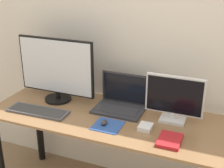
{
  "coord_description": "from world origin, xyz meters",
  "views": [
    {
      "loc": [
        0.76,
        -1.48,
        1.79
      ],
      "look_at": [
        0.01,
        0.36,
        0.98
      ],
      "focal_mm": 50.0,
      "sensor_mm": 36.0,
      "label": 1
    }
  ],
  "objects_px": {
    "book": "(170,140)",
    "laptop": "(121,101)",
    "keyboard": "(38,111)",
    "mouse": "(104,122)",
    "monitor_left": "(56,70)",
    "power_brick": "(145,127)",
    "monitor_right": "(174,99)"
  },
  "relations": [
    {
      "from": "book",
      "to": "laptop",
      "type": "bearing_deg",
      "value": 144.03
    },
    {
      "from": "keyboard",
      "to": "mouse",
      "type": "height_order",
      "value": "mouse"
    },
    {
      "from": "mouse",
      "to": "monitor_left",
      "type": "bearing_deg",
      "value": 155.0
    },
    {
      "from": "keyboard",
      "to": "power_brick",
      "type": "xyz_separation_m",
      "value": [
        0.79,
        0.06,
        0.01
      ]
    },
    {
      "from": "laptop",
      "to": "mouse",
      "type": "bearing_deg",
      "value": -93.04
    },
    {
      "from": "keyboard",
      "to": "mouse",
      "type": "relative_size",
      "value": 7.35
    },
    {
      "from": "laptop",
      "to": "book",
      "type": "bearing_deg",
      "value": -35.97
    },
    {
      "from": "monitor_right",
      "to": "mouse",
      "type": "relative_size",
      "value": 6.26
    },
    {
      "from": "power_brick",
      "to": "monitor_left",
      "type": "bearing_deg",
      "value": 167.02
    },
    {
      "from": "monitor_right",
      "to": "power_brick",
      "type": "xyz_separation_m",
      "value": [
        -0.14,
        -0.18,
        -0.15
      ]
    },
    {
      "from": "monitor_left",
      "to": "power_brick",
      "type": "xyz_separation_m",
      "value": [
        0.77,
        -0.18,
        -0.24
      ]
    },
    {
      "from": "laptop",
      "to": "power_brick",
      "type": "relative_size",
      "value": 3.62
    },
    {
      "from": "power_brick",
      "to": "laptop",
      "type": "bearing_deg",
      "value": 138.68
    },
    {
      "from": "keyboard",
      "to": "book",
      "type": "distance_m",
      "value": 0.97
    },
    {
      "from": "mouse",
      "to": "keyboard",
      "type": "bearing_deg",
      "value": -179.03
    },
    {
      "from": "monitor_left",
      "to": "power_brick",
      "type": "bearing_deg",
      "value": -12.98
    },
    {
      "from": "monitor_left",
      "to": "laptop",
      "type": "bearing_deg",
      "value": 5.36
    },
    {
      "from": "book",
      "to": "power_brick",
      "type": "distance_m",
      "value": 0.2
    },
    {
      "from": "monitor_right",
      "to": "power_brick",
      "type": "relative_size",
      "value": 3.95
    },
    {
      "from": "monitor_right",
      "to": "keyboard",
      "type": "xyz_separation_m",
      "value": [
        -0.93,
        -0.24,
        -0.16
      ]
    },
    {
      "from": "monitor_right",
      "to": "laptop",
      "type": "relative_size",
      "value": 1.09
    },
    {
      "from": "power_brick",
      "to": "monitor_right",
      "type": "bearing_deg",
      "value": 51.42
    },
    {
      "from": "monitor_right",
      "to": "book",
      "type": "height_order",
      "value": "monitor_right"
    },
    {
      "from": "monitor_right",
      "to": "laptop",
      "type": "height_order",
      "value": "monitor_right"
    },
    {
      "from": "mouse",
      "to": "book",
      "type": "distance_m",
      "value": 0.45
    },
    {
      "from": "laptop",
      "to": "book",
      "type": "xyz_separation_m",
      "value": [
        0.44,
        -0.32,
        -0.05
      ]
    },
    {
      "from": "monitor_right",
      "to": "keyboard",
      "type": "distance_m",
      "value": 0.97
    },
    {
      "from": "monitor_left",
      "to": "power_brick",
      "type": "distance_m",
      "value": 0.82
    },
    {
      "from": "monitor_right",
      "to": "keyboard",
      "type": "height_order",
      "value": "monitor_right"
    },
    {
      "from": "monitor_left",
      "to": "monitor_right",
      "type": "xyz_separation_m",
      "value": [
        0.91,
        0.0,
        -0.08
      ]
    },
    {
      "from": "mouse",
      "to": "book",
      "type": "bearing_deg",
      "value": -4.72
    },
    {
      "from": "keyboard",
      "to": "power_brick",
      "type": "distance_m",
      "value": 0.79
    }
  ]
}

